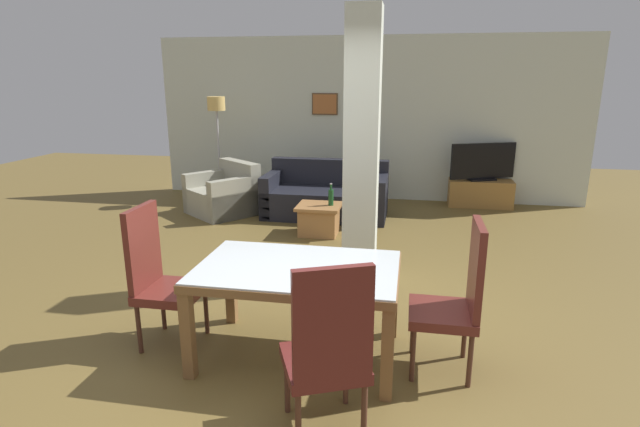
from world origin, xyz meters
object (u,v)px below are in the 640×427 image
object	(u,v)px
dining_chair_head_right	(457,296)
tv_screen	(483,162)
dining_table	(298,285)
sofa	(326,197)
dining_chair_near_right	(328,349)
bottle	(331,197)
armchair	(224,196)
floor_lamp	(217,115)
dining_chair_head_left	(159,274)
coffee_table	(319,219)
tv_stand	(480,193)

from	to	relation	value
dining_chair_head_right	tv_screen	distance (m)	5.00
dining_table	sofa	xyz separation A→B (m)	(-0.46, 3.95, -0.29)
dining_chair_near_right	bottle	bearing A→B (deg)	75.62
armchair	floor_lamp	distance (m)	1.41
dining_chair_head_left	coffee_table	bearing A→B (deg)	166.90
bottle	tv_stand	size ratio (longest dim) A/B	0.30
dining_chair_head_left	coffee_table	xyz separation A→B (m)	(0.70, 3.01, -0.37)
bottle	floor_lamp	size ratio (longest dim) A/B	0.17
bottle	dining_chair_near_right	bearing A→B (deg)	-81.06
dining_chair_near_right	sofa	bearing A→B (deg)	76.49
floor_lamp	tv_stand	bearing A→B (deg)	5.91
armchair	tv_stand	size ratio (longest dim) A/B	1.24
dining_table	dining_chair_head_left	size ratio (longest dim) A/B	1.32
dining_table	floor_lamp	xyz separation A→B (m)	(-2.37, 4.50, 0.88)
sofa	tv_stand	xyz separation A→B (m)	(2.37, 0.99, -0.06)
armchair	floor_lamp	xyz separation A→B (m)	(-0.34, 0.72, 1.17)
dining_chair_head_right	coffee_table	size ratio (longest dim) A/B	1.93
dining_chair_near_right	bottle	distance (m)	3.92
dining_chair_head_left	dining_chair_near_right	world-z (taller)	same
sofa	tv_screen	bearing A→B (deg)	-157.33
dining_chair_head_right	sofa	size ratio (longest dim) A/B	0.61
dining_chair_head_left	tv_stand	size ratio (longest dim) A/B	1.11
sofa	tv_stand	bearing A→B (deg)	-157.33
dining_chair_near_right	floor_lamp	world-z (taller)	floor_lamp
dining_table	dining_chair_near_right	size ratio (longest dim) A/B	1.32
coffee_table	tv_stand	distance (m)	3.01
dining_table	tv_screen	bearing A→B (deg)	68.87
dining_chair_head_right	coffee_table	distance (m)	3.39
dining_table	dining_chair_near_right	world-z (taller)	dining_chair_near_right
armchair	dining_chair_head_left	bearing A→B (deg)	142.13
dining_chair_head_left	tv_stand	world-z (taller)	dining_chair_head_left
sofa	coffee_table	distance (m)	0.95
dining_chair_head_right	dining_chair_near_right	bearing A→B (deg)	138.03
dining_chair_head_left	dining_chair_near_right	xyz separation A→B (m)	(1.47, -0.85, 0.00)
dining_chair_head_left	coffee_table	distance (m)	3.11
coffee_table	dining_chair_head_left	bearing A→B (deg)	-103.10
dining_table	dining_chair_head_right	size ratio (longest dim) A/B	1.32
dining_chair_head_right	dining_chair_near_right	world-z (taller)	same
dining_chair_near_right	armchair	distance (m)	5.22
sofa	bottle	size ratio (longest dim) A/B	6.15
coffee_table	bottle	size ratio (longest dim) A/B	1.93
armchair	coffee_table	bearing A→B (deg)	-167.00
tv_stand	floor_lamp	xyz separation A→B (m)	(-4.27, -0.44, 1.23)
sofa	tv_stand	size ratio (longest dim) A/B	1.82
dining_chair_head_right	coffee_table	xyz separation A→B (m)	(-1.53, 3.01, -0.37)
coffee_table	tv_stand	world-z (taller)	tv_stand
dining_chair_head_right	dining_chair_near_right	distance (m)	1.14
coffee_table	tv_stand	size ratio (longest dim) A/B	0.57
armchair	bottle	size ratio (longest dim) A/B	4.19
dining_table	dining_chair_head_right	xyz separation A→B (m)	(1.13, 0.00, 0.01)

